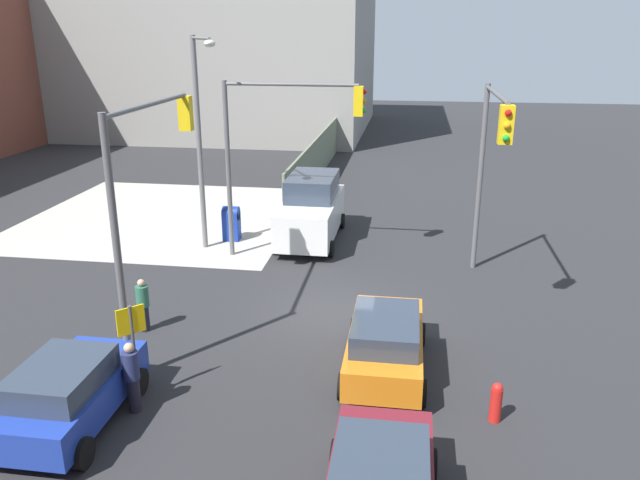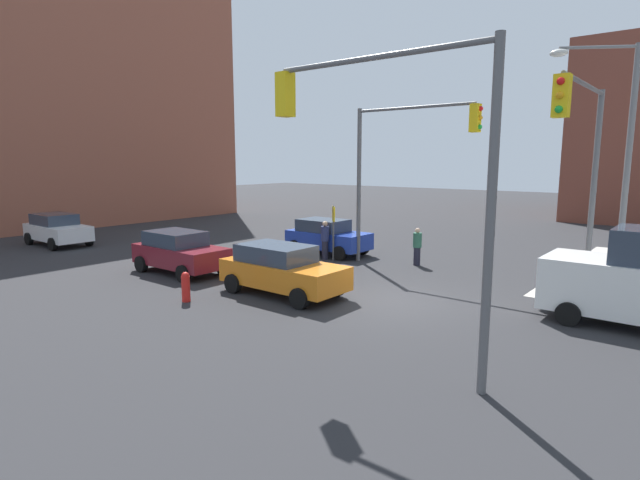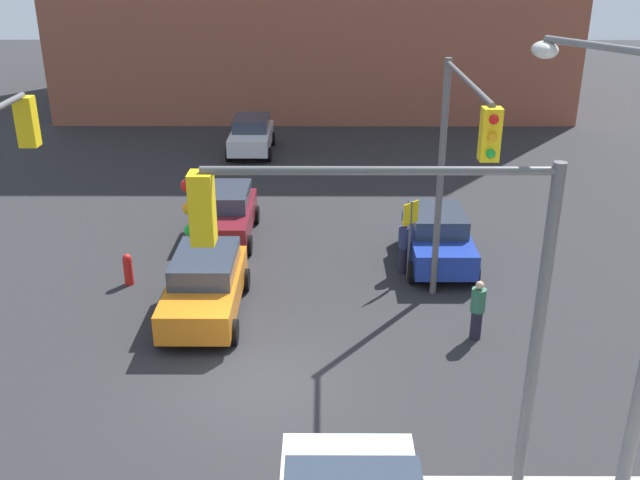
{
  "view_description": "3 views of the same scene",
  "coord_description": "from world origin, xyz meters",
  "px_view_note": "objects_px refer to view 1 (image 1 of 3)",
  "views": [
    {
      "loc": [
        -17.18,
        -2.13,
        8.19
      ],
      "look_at": [
        0.58,
        0.52,
        2.1
      ],
      "focal_mm": 35.0,
      "sensor_mm": 36.0,
      "label": 1
    },
    {
      "loc": [
        7.67,
        -13.31,
        4.34
      ],
      "look_at": [
        -2.06,
        -1.21,
        1.86
      ],
      "focal_mm": 28.0,
      "sensor_mm": 36.0,
      "label": 2
    },
    {
      "loc": [
        13.48,
        1.39,
        9.17
      ],
      "look_at": [
        -1.81,
        1.33,
        2.74
      ],
      "focal_mm": 40.0,
      "sensor_mm": 36.0,
      "label": 3
    }
  ],
  "objects_px": {
    "traffic_signal_ne_corner": "(279,136)",
    "van_white_delivery": "(311,209)",
    "traffic_signal_se_corner": "(490,151)",
    "mailbox_blue": "(231,222)",
    "fire_hydrant": "(496,401)",
    "coupe_blue": "(69,392)",
    "sedan_orange": "(386,341)",
    "pedestrian_crossing": "(132,376)",
    "traffic_signal_nw_corner": "(148,177)",
    "street_lamp_corner": "(201,129)",
    "pedestrian_waiting": "(143,304)"
  },
  "relations": [
    {
      "from": "street_lamp_corner",
      "to": "coupe_blue",
      "type": "height_order",
      "value": "street_lamp_corner"
    },
    {
      "from": "sedan_orange",
      "to": "traffic_signal_se_corner",
      "type": "bearing_deg",
      "value": -25.97
    },
    {
      "from": "van_white_delivery",
      "to": "pedestrian_crossing",
      "type": "relative_size",
      "value": 3.17
    },
    {
      "from": "traffic_signal_ne_corner",
      "to": "coupe_blue",
      "type": "height_order",
      "value": "traffic_signal_ne_corner"
    },
    {
      "from": "pedestrian_crossing",
      "to": "sedan_orange",
      "type": "bearing_deg",
      "value": 106.16
    },
    {
      "from": "traffic_signal_se_corner",
      "to": "traffic_signal_nw_corner",
      "type": "bearing_deg",
      "value": 118.76
    },
    {
      "from": "traffic_signal_nw_corner",
      "to": "pedestrian_waiting",
      "type": "xyz_separation_m",
      "value": [
        0.45,
        0.7,
        -3.81
      ]
    },
    {
      "from": "van_white_delivery",
      "to": "mailbox_blue",
      "type": "bearing_deg",
      "value": 99.94
    },
    {
      "from": "mailbox_blue",
      "to": "fire_hydrant",
      "type": "relative_size",
      "value": 1.52
    },
    {
      "from": "sedan_orange",
      "to": "pedestrian_crossing",
      "type": "height_order",
      "value": "pedestrian_crossing"
    },
    {
      "from": "fire_hydrant",
      "to": "coupe_blue",
      "type": "bearing_deg",
      "value": 99.55
    },
    {
      "from": "street_lamp_corner",
      "to": "pedestrian_waiting",
      "type": "bearing_deg",
      "value": -176.65
    },
    {
      "from": "coupe_blue",
      "to": "pedestrian_waiting",
      "type": "height_order",
      "value": "coupe_blue"
    },
    {
      "from": "fire_hydrant",
      "to": "van_white_delivery",
      "type": "height_order",
      "value": "van_white_delivery"
    },
    {
      "from": "fire_hydrant",
      "to": "street_lamp_corner",
      "type": "bearing_deg",
      "value": 44.75
    },
    {
      "from": "street_lamp_corner",
      "to": "sedan_orange",
      "type": "xyz_separation_m",
      "value": [
        -8.16,
        -7.3,
        -3.86
      ]
    },
    {
      "from": "traffic_signal_ne_corner",
      "to": "pedestrian_waiting",
      "type": "height_order",
      "value": "traffic_signal_ne_corner"
    },
    {
      "from": "street_lamp_corner",
      "to": "traffic_signal_nw_corner",
      "type": "bearing_deg",
      "value": -171.46
    },
    {
      "from": "mailbox_blue",
      "to": "sedan_orange",
      "type": "relative_size",
      "value": 0.33
    },
    {
      "from": "street_lamp_corner",
      "to": "fire_hydrant",
      "type": "bearing_deg",
      "value": -135.25
    },
    {
      "from": "sedan_orange",
      "to": "pedestrian_waiting",
      "type": "xyz_separation_m",
      "value": [
        1.27,
        6.9,
        -0.03
      ]
    },
    {
      "from": "mailbox_blue",
      "to": "van_white_delivery",
      "type": "relative_size",
      "value": 0.26
    },
    {
      "from": "street_lamp_corner",
      "to": "van_white_delivery",
      "type": "height_order",
      "value": "street_lamp_corner"
    },
    {
      "from": "street_lamp_corner",
      "to": "sedan_orange",
      "type": "height_order",
      "value": "street_lamp_corner"
    },
    {
      "from": "van_white_delivery",
      "to": "traffic_signal_se_corner",
      "type": "bearing_deg",
      "value": -124.16
    },
    {
      "from": "traffic_signal_ne_corner",
      "to": "sedan_orange",
      "type": "distance_m",
      "value": 9.63
    },
    {
      "from": "traffic_signal_ne_corner",
      "to": "pedestrian_crossing",
      "type": "xyz_separation_m",
      "value": [
        -10.3,
        1.23,
        -3.72
      ]
    },
    {
      "from": "van_white_delivery",
      "to": "pedestrian_waiting",
      "type": "bearing_deg",
      "value": 158.79
    },
    {
      "from": "traffic_signal_se_corner",
      "to": "sedan_orange",
      "type": "distance_m",
      "value": 7.43
    },
    {
      "from": "coupe_blue",
      "to": "van_white_delivery",
      "type": "relative_size",
      "value": 0.72
    },
    {
      "from": "coupe_blue",
      "to": "pedestrian_crossing",
      "type": "distance_m",
      "value": 1.31
    },
    {
      "from": "traffic_signal_nw_corner",
      "to": "pedestrian_crossing",
      "type": "distance_m",
      "value": 5.07
    },
    {
      "from": "traffic_signal_se_corner",
      "to": "van_white_delivery",
      "type": "relative_size",
      "value": 1.2
    },
    {
      "from": "coupe_blue",
      "to": "van_white_delivery",
      "type": "distance_m",
      "value": 13.65
    },
    {
      "from": "van_white_delivery",
      "to": "pedestrian_waiting",
      "type": "xyz_separation_m",
      "value": [
        -8.76,
        3.4,
        -0.47
      ]
    },
    {
      "from": "street_lamp_corner",
      "to": "traffic_signal_ne_corner",
      "type": "bearing_deg",
      "value": -97.29
    },
    {
      "from": "traffic_signal_se_corner",
      "to": "mailbox_blue",
      "type": "height_order",
      "value": "traffic_signal_se_corner"
    },
    {
      "from": "pedestrian_crossing",
      "to": "pedestrian_waiting",
      "type": "relative_size",
      "value": 1.08
    },
    {
      "from": "fire_hydrant",
      "to": "pedestrian_waiting",
      "type": "relative_size",
      "value": 0.6
    },
    {
      "from": "pedestrian_crossing",
      "to": "traffic_signal_se_corner",
      "type": "bearing_deg",
      "value": 126.38
    },
    {
      "from": "traffic_signal_ne_corner",
      "to": "van_white_delivery",
      "type": "height_order",
      "value": "traffic_signal_ne_corner"
    },
    {
      "from": "traffic_signal_nw_corner",
      "to": "van_white_delivery",
      "type": "bearing_deg",
      "value": -16.33
    },
    {
      "from": "fire_hydrant",
      "to": "sedan_orange",
      "type": "relative_size",
      "value": 0.22
    },
    {
      "from": "street_lamp_corner",
      "to": "fire_hydrant",
      "type": "height_order",
      "value": "street_lamp_corner"
    },
    {
      "from": "traffic_signal_ne_corner",
      "to": "van_white_delivery",
      "type": "relative_size",
      "value": 1.2
    },
    {
      "from": "traffic_signal_nw_corner",
      "to": "traffic_signal_ne_corner",
      "type": "xyz_separation_m",
      "value": [
        6.95,
        -1.93,
        -0.02
      ]
    },
    {
      "from": "traffic_signal_nw_corner",
      "to": "sedan_orange",
      "type": "distance_m",
      "value": 7.31
    },
    {
      "from": "street_lamp_corner",
      "to": "van_white_delivery",
      "type": "bearing_deg",
      "value": -63.78
    },
    {
      "from": "coupe_blue",
      "to": "traffic_signal_se_corner",
      "type": "bearing_deg",
      "value": -46.16
    },
    {
      "from": "street_lamp_corner",
      "to": "fire_hydrant",
      "type": "distance_m",
      "value": 14.55
    }
  ]
}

